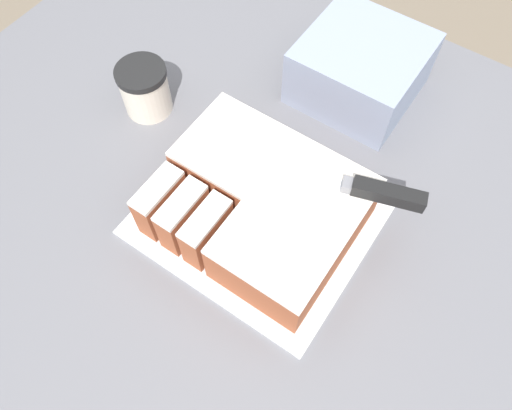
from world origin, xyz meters
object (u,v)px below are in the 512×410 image
at_px(cake, 261,205).
at_px(coffee_cup, 145,89).
at_px(knife, 363,188).
at_px(storage_box, 360,69).
at_px(cake_board, 256,220).

distance_m(cake, coffee_cup, 0.30).
height_order(knife, coffee_cup, knife).
distance_m(coffee_cup, storage_box, 0.37).
xyz_separation_m(coffee_cup, storage_box, (0.28, 0.24, 0.01)).
bearing_deg(knife, cake, 15.20).
bearing_deg(cake_board, storage_box, 90.17).
distance_m(cake, knife, 0.15).
height_order(cake, storage_box, storage_box).
relative_size(coffee_cup, storage_box, 0.46).
bearing_deg(cake, coffee_cup, 164.93).
bearing_deg(storage_box, coffee_cup, -139.95).
bearing_deg(cake, cake_board, -140.81).
xyz_separation_m(cake_board, coffee_cup, (-0.28, 0.08, 0.04)).
distance_m(knife, coffee_cup, 0.41).
bearing_deg(storage_box, knife, -62.80).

